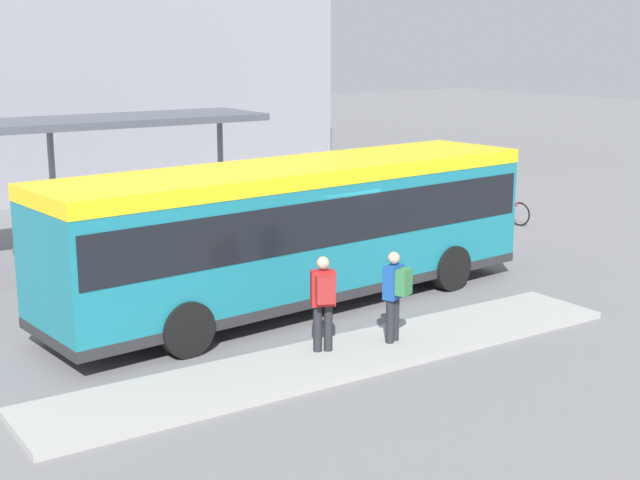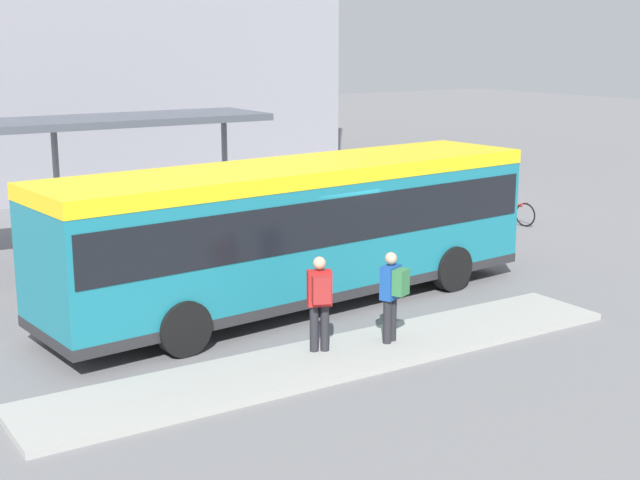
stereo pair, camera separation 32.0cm
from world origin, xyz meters
name	(u,v)px [view 1 (the left image)]	position (x,y,z in m)	size (l,w,h in m)	color
ground_plane	(298,306)	(0.00, 0.00, 0.00)	(120.00, 120.00, 0.00)	slate
curb_island	(344,357)	(-1.04, -3.13, 0.06)	(11.17, 1.80, 0.12)	#9E9E99
city_bus	(298,224)	(0.01, 0.00, 1.74)	(10.99, 3.46, 2.96)	#197284
pedestrian_waiting	(323,298)	(-1.29, -2.86, 1.08)	(0.50, 0.53, 1.68)	#232328
pedestrian_companion	(395,291)	(0.05, -3.13, 1.06)	(0.49, 0.52, 1.64)	#232328
bicycle_red	(506,211)	(9.72, 3.72, 0.36)	(0.48, 1.65, 0.72)	black
bicycle_orange	(476,208)	(9.34, 4.61, 0.35)	(0.48, 1.60, 0.69)	black
bicycle_yellow	(462,203)	(9.58, 5.50, 0.35)	(0.48, 1.58, 0.69)	black
station_shelter	(49,127)	(-2.92, 6.66, 3.32)	(10.87, 2.59, 3.49)	#4C515B
potted_planter_near_shelter	(31,259)	(-4.18, 4.48, 0.65)	(0.73, 0.73, 1.24)	slate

